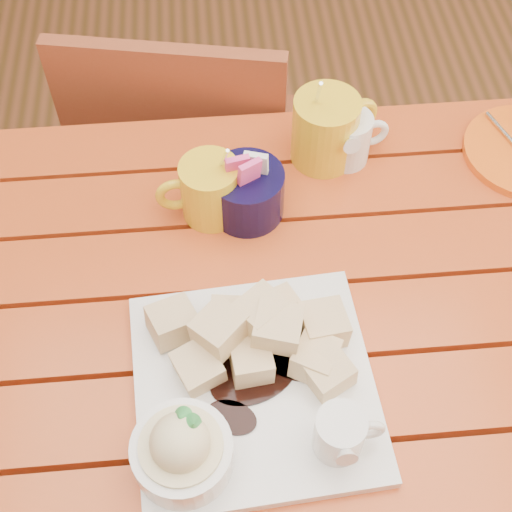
{
  "coord_description": "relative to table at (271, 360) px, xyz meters",
  "views": [
    {
      "loc": [
        -0.06,
        -0.47,
        1.57
      ],
      "look_at": [
        -0.02,
        0.06,
        0.82
      ],
      "focal_mm": 50.0,
      "sensor_mm": 36.0,
      "label": 1
    }
  ],
  "objects": [
    {
      "name": "coffee_mug_left",
      "position": [
        -0.07,
        0.2,
        0.16
      ],
      "size": [
        0.12,
        0.09,
        0.14
      ],
      "rotation": [
        0.0,
        0.0,
        0.09
      ],
      "color": "yellow",
      "rests_on": "table"
    },
    {
      "name": "cream_pitcher",
      "position": [
        0.14,
        0.29,
        0.15
      ],
      "size": [
        0.1,
        0.09,
        0.09
      ],
      "rotation": [
        0.0,
        0.0,
        0.16
      ],
      "color": "white",
      "rests_on": "table"
    },
    {
      "name": "ground",
      "position": [
        0.0,
        -0.0,
        -0.64
      ],
      "size": [
        5.0,
        5.0,
        0.0
      ],
      "primitive_type": "plane",
      "color": "#543718",
      "rests_on": "ground"
    },
    {
      "name": "sugar_caddy",
      "position": [
        -0.02,
        0.19,
        0.15
      ],
      "size": [
        0.11,
        0.11,
        0.12
      ],
      "color": "black",
      "rests_on": "table"
    },
    {
      "name": "table",
      "position": [
        0.0,
        0.0,
        0.0
      ],
      "size": [
        1.2,
        0.79,
        0.75
      ],
      "color": "#AF4516",
      "rests_on": "ground"
    },
    {
      "name": "chair_far",
      "position": [
        -0.11,
        0.56,
        -0.17
      ],
      "size": [
        0.47,
        0.47,
        0.85
      ],
      "rotation": [
        0.0,
        0.0,
        2.94
      ],
      "color": "brown",
      "rests_on": "ground"
    },
    {
      "name": "coffee_mug_right",
      "position": [
        0.11,
        0.3,
        0.17
      ],
      "size": [
        0.14,
        0.1,
        0.17
      ],
      "rotation": [
        0.0,
        0.0,
        0.39
      ],
      "color": "yellow",
      "rests_on": "table"
    },
    {
      "name": "dessert_plate",
      "position": [
        -0.05,
        -0.11,
        0.14
      ],
      "size": [
        0.31,
        0.31,
        0.12
      ],
      "rotation": [
        0.0,
        0.0,
        0.07
      ],
      "color": "white",
      "rests_on": "table"
    }
  ]
}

